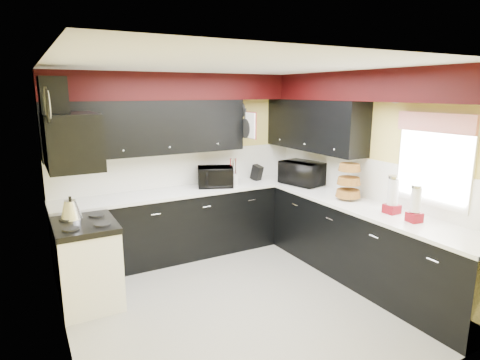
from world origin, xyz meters
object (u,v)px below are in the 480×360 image
Objects in this scene: toaster_oven at (215,177)px; microwave at (302,173)px; kettle at (71,210)px; knife_block at (257,173)px; utensil_crock at (233,180)px.

toaster_oven is 1.26m from microwave.
kettle is (-1.97, -0.53, -0.06)m from toaster_oven.
microwave is (1.17, -0.47, 0.02)m from toaster_oven.
toaster_oven is at bearing 14.98° from kettle.
microwave is at bearing 0.94° from kettle.
knife_block is (-0.44, 0.55, -0.05)m from microwave.
microwave reaches higher than kettle.
toaster_oven is at bearing 171.48° from utensil_crock.
toaster_oven is 3.03× the size of utensil_crock.
microwave reaches higher than toaster_oven.
utensil_crock is at bearing 50.62° from microwave.
microwave is 3.14m from kettle.
microwave is 2.67× the size of kettle.
knife_block is (0.73, 0.08, -0.03)m from toaster_oven.
microwave is at bearing -25.69° from utensil_crock.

